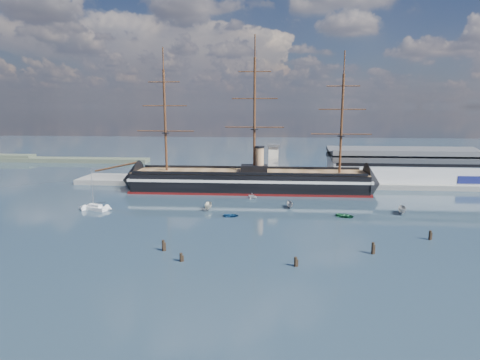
{
  "coord_description": "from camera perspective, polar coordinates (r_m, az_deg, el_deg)",
  "views": [
    {
      "loc": [
        3.09,
        -90.74,
        32.07
      ],
      "look_at": [
        -7.53,
        35.0,
        9.0
      ],
      "focal_mm": 30.0,
      "sensor_mm": 36.0,
      "label": 1
    }
  ],
  "objects": [
    {
      "name": "motorboat_c",
      "position": [
        130.43,
        7.1,
        -3.96
      ],
      "size": [
        6.12,
        2.61,
        2.39
      ],
      "primitive_type": "imported",
      "rotation": [
        0.0,
        0.0,
        0.07
      ],
      "color": "gray",
      "rests_on": "ground"
    },
    {
      "name": "motorboat_e",
      "position": [
        122.62,
        14.69,
        -5.15
      ],
      "size": [
        2.77,
        3.57,
        1.56
      ],
      "primitive_type": "imported",
      "rotation": [
        0.0,
        0.0,
        1.07
      ],
      "color": "#1B5834",
      "rests_on": "ground"
    },
    {
      "name": "quay",
      "position": [
        169.94,
        7.07,
        -0.6
      ],
      "size": [
        180.0,
        18.0,
        2.0
      ],
      "primitive_type": "cube",
      "color": "slate",
      "rests_on": "ground"
    },
    {
      "name": "motorboat_f",
      "position": [
        131.84,
        22.04,
        -4.49
      ],
      "size": [
        7.35,
        4.44,
        2.76
      ],
      "primitive_type": "imported",
      "rotation": [
        0.0,
        0.0,
        -0.3
      ],
      "color": "gray",
      "rests_on": "ground"
    },
    {
      "name": "motorboat_a",
      "position": [
        127.49,
        -4.51,
        -4.24
      ],
      "size": [
        6.99,
        3.05,
        2.72
      ],
      "primitive_type": "imported",
      "rotation": [
        0.0,
        0.0,
        0.08
      ],
      "color": "beige",
      "rests_on": "ground"
    },
    {
      "name": "motorboat_d",
      "position": [
        142.59,
        1.79,
        -2.64
      ],
      "size": [
        5.9,
        6.46,
        2.25
      ],
      "primitive_type": "imported",
      "rotation": [
        0.0,
        0.0,
        0.9
      ],
      "color": "silver",
      "rests_on": "ground"
    },
    {
      "name": "piling_extra",
      "position": [
        87.0,
        -8.37,
        -11.39
      ],
      "size": [
        0.64,
        0.64,
        2.55
      ],
      "primitive_type": "cylinder",
      "color": "black",
      "rests_on": "ground"
    },
    {
      "name": "warehouse",
      "position": [
        180.96,
        22.45,
        1.92
      ],
      "size": [
        63.0,
        21.0,
        11.6
      ],
      "color": "#B7BABC",
      "rests_on": "ground"
    },
    {
      "name": "piling_near_left",
      "position": [
        93.57,
        -10.82,
        -9.87
      ],
      "size": [
        0.64,
        0.64,
        3.25
      ],
      "primitive_type": "cylinder",
      "color": "black",
      "rests_on": "ground"
    },
    {
      "name": "quay_tower",
      "position": [
        165.26,
        4.76,
        2.56
      ],
      "size": [
        5.0,
        5.0,
        15.0
      ],
      "color": "silver",
      "rests_on": "ground"
    },
    {
      "name": "warship",
      "position": [
        153.72,
        0.63,
        -0.15
      ],
      "size": [
        112.97,
        17.31,
        53.94
      ],
      "rotation": [
        0.0,
        0.0,
        0.01
      ],
      "color": "black",
      "rests_on": "ground"
    },
    {
      "name": "sailboat",
      "position": [
        134.66,
        -19.89,
        -3.68
      ],
      "size": [
        8.52,
        5.26,
        13.14
      ],
      "rotation": [
        0.0,
        0.0,
        -0.38
      ],
      "color": "silver",
      "rests_on": "ground"
    },
    {
      "name": "motorboat_b",
      "position": [
        119.24,
        -1.29,
        -5.24
      ],
      "size": [
        1.19,
        2.86,
        1.32
      ],
      "primitive_type": "imported",
      "rotation": [
        0.0,
        0.0,
        1.55
      ],
      "color": "navy",
      "rests_on": "ground"
    },
    {
      "name": "ground",
      "position": [
        134.65,
        3.38,
        -3.44
      ],
      "size": [
        600.0,
        600.0,
        0.0
      ],
      "primitive_type": "plane",
      "color": "#273744",
      "rests_on": "ground"
    },
    {
      "name": "piling_near_right",
      "position": [
        94.8,
        18.32,
        -9.96
      ],
      "size": [
        0.64,
        0.64,
        3.39
      ],
      "primitive_type": "cylinder",
      "color": "black",
      "rests_on": "ground"
    },
    {
      "name": "shoreline",
      "position": [
        268.61,
        -27.24,
        2.66
      ],
      "size": [
        120.0,
        10.0,
        4.0
      ],
      "color": "#3F4C38",
      "rests_on": "ground"
    },
    {
      "name": "piling_near_mid",
      "position": [
        84.4,
        7.89,
        -12.07
      ],
      "size": [
        0.64,
        0.64,
        2.71
      ],
      "primitive_type": "cylinder",
      "color": "black",
      "rests_on": "ground"
    },
    {
      "name": "piling_far_right",
      "position": [
        109.55,
        25.37,
        -7.69
      ],
      "size": [
        0.64,
        0.64,
        3.05
      ],
      "primitive_type": "cylinder",
      "color": "black",
      "rests_on": "ground"
    }
  ]
}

